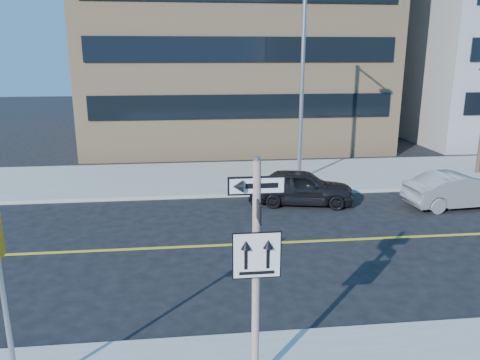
{
  "coord_description": "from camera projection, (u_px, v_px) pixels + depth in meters",
  "views": [
    {
      "loc": [
        -1.05,
        -9.48,
        5.74
      ],
      "look_at": [
        0.47,
        4.0,
        2.09
      ],
      "focal_mm": 35.0,
      "sensor_mm": 36.0,
      "label": 1
    }
  ],
  "objects": [
    {
      "name": "ground",
      "position": [
        239.0,
        314.0,
        10.7
      ],
      "size": [
        120.0,
        120.0,
        0.0
      ],
      "primitive_type": "plane",
      "color": "black",
      "rests_on": "ground"
    },
    {
      "name": "sign_pole",
      "position": [
        256.0,
        263.0,
        7.65
      ],
      "size": [
        0.92,
        0.92,
        4.06
      ],
      "color": "silver",
      "rests_on": "near_sidewalk"
    },
    {
      "name": "parked_car_a",
      "position": [
        301.0,
        187.0,
        18.42
      ],
      "size": [
        2.4,
        4.29,
        1.38
      ],
      "primitive_type": "imported",
      "rotation": [
        0.0,
        0.0,
        1.37
      ],
      "color": "black",
      "rests_on": "ground"
    },
    {
      "name": "parked_car_b",
      "position": [
        458.0,
        190.0,
        18.02
      ],
      "size": [
        1.75,
        4.19,
        1.35
      ],
      "primitive_type": "imported",
      "rotation": [
        0.0,
        0.0,
        1.65
      ],
      "color": "gray",
      "rests_on": "ground"
    },
    {
      "name": "streetlight_a",
      "position": [
        304.0,
        78.0,
        20.22
      ],
      "size": [
        0.55,
        2.25,
        8.0
      ],
      "color": "gray",
      "rests_on": "far_sidewalk"
    },
    {
      "name": "building_brick",
      "position": [
        228.0,
        6.0,
        32.57
      ],
      "size": [
        18.0,
        18.0,
        18.0
      ],
      "primitive_type": "cube",
      "color": "tan",
      "rests_on": "ground"
    }
  ]
}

